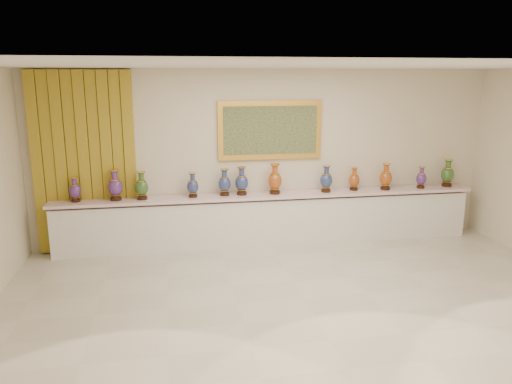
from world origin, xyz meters
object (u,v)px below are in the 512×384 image
(counter, at_px, (269,219))
(vase_1, at_px, (115,187))
(vase_2, at_px, (142,187))
(vase_0, at_px, (75,191))

(counter, relative_size, vase_1, 14.36)
(counter, relative_size, vase_2, 15.59)
(vase_1, distance_m, vase_2, 0.42)
(vase_1, bearing_deg, vase_0, 178.49)
(vase_1, bearing_deg, counter, 0.43)
(vase_0, height_order, vase_2, vase_2)
(counter, xyz_separation_m, vase_0, (-3.18, -0.00, 0.65))
(counter, distance_m, vase_2, 2.24)
(counter, height_order, vase_1, vase_1)
(vase_2, bearing_deg, counter, 0.82)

